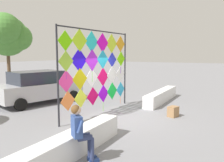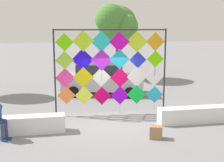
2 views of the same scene
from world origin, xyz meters
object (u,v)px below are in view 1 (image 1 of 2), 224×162
at_px(parked_car, 39,87).
at_px(cardboard_box_large, 173,112).
at_px(seated_vendor, 81,129).
at_px(tree_palm_like, 8,35).
at_px(kite_display_rack, 97,65).

bearing_deg(parked_car, cardboard_box_large, -83.93).
bearing_deg(seated_vendor, parked_car, 53.80).
distance_m(cardboard_box_large, tree_palm_like, 12.37).
relative_size(parked_car, tree_palm_like, 0.90).
distance_m(kite_display_rack, seated_vendor, 5.01).
relative_size(parked_car, cardboard_box_large, 10.81).
bearing_deg(kite_display_rack, tree_palm_like, 76.75).
bearing_deg(cardboard_box_large, kite_display_rack, 107.86).
xyz_separation_m(cardboard_box_large, tree_palm_like, (1.01, 11.75, 3.74)).
bearing_deg(parked_car, kite_display_rack, -93.74).
height_order(kite_display_rack, parked_car, kite_display_rack).
bearing_deg(seated_vendor, cardboard_box_large, -9.73).
bearing_deg(tree_palm_like, cardboard_box_large, -94.89).
bearing_deg(seated_vendor, tree_palm_like, 59.77).
relative_size(kite_display_rack, tree_palm_like, 0.90).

